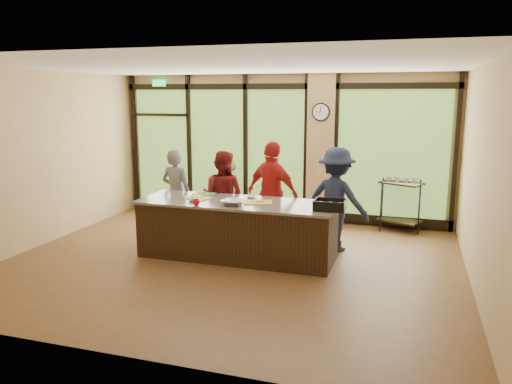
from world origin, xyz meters
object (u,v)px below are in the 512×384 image
Objects in this scene: cook_left at (176,193)px; flower_stand at (223,198)px; island_base at (237,231)px; bar_cart at (401,199)px; roasting_pan at (330,207)px; cook_right at (336,200)px.

cook_left is 1.75m from flower_stand.
cook_left is at bearing 151.96° from island_base.
island_base is 3.47m from bar_cart.
roasting_pan is at bearing -86.63° from bar_cart.
cook_right reaches higher than roasting_pan.
cook_right is 2.09× the size of flower_stand.
roasting_pan is (1.50, -0.13, 0.52)m from island_base.
cook_right is at bearing -43.39° from flower_stand.
flower_stand is at bearing -15.47° from cook_right.
cook_left is 3.58× the size of roasting_pan.
cook_right is 3.81× the size of roasting_pan.
cook_left is 4.25m from bar_cart.
cook_right is at bearing 92.08° from roasting_pan.
roasting_pan is (0.05, -0.98, 0.09)m from cook_right.
roasting_pan is 0.44× the size of bar_cart.
cook_left is at bearing -133.10° from bar_cart.
cook_right reaches higher than flower_stand.
bar_cart is (3.64, -0.00, 0.21)m from flower_stand.
island_base is at bearing 160.35° from cook_left.
flower_stand is at bearing -90.50° from cook_left.
flower_stand is at bearing 115.86° from island_base.
island_base is at bearing -111.41° from bar_cart.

